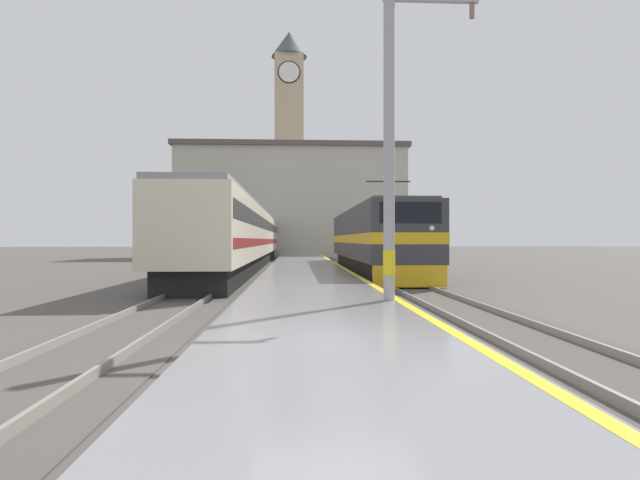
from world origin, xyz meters
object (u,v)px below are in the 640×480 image
at_px(catenary_mast, 392,135).
at_px(passenger_train, 245,236).
at_px(locomotive_train, 373,240).
at_px(clock_tower, 289,137).

bearing_deg(catenary_mast, passenger_train, 104.75).
distance_m(locomotive_train, clock_tower, 39.69).
relative_size(locomotive_train, clock_tower, 0.62).
height_order(catenary_mast, clock_tower, clock_tower).
bearing_deg(clock_tower, locomotive_train, -82.29).
xyz_separation_m(passenger_train, catenary_mast, (5.65, -21.46, 2.27)).
xyz_separation_m(locomotive_train, catenary_mast, (-1.94, -15.22, 2.52)).
height_order(locomotive_train, passenger_train, locomotive_train).
xyz_separation_m(locomotive_train, passenger_train, (-7.59, 6.24, 0.25)).
bearing_deg(catenary_mast, clock_tower, 93.37).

